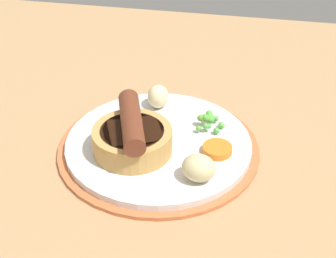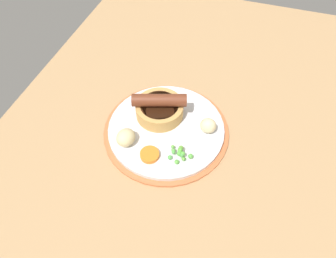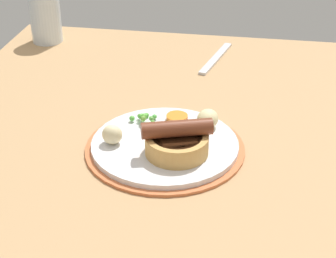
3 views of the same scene
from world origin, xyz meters
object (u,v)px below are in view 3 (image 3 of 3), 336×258
carrot_slice_1 (177,118)px  drinking_glass (45,18)px  pea_pile (144,117)px  potato_chunk_1 (208,119)px  potato_chunk_0 (113,133)px  dinner_plate (165,147)px  sausage_pudding (177,141)px  fork (216,58)px

carrot_slice_1 → drinking_glass: (35.42, 36.53, 3.94)cm
pea_pile → potato_chunk_1: (0.17, -10.95, 0.61)cm
potato_chunk_0 → carrot_slice_1: potato_chunk_0 is taller
dinner_plate → carrot_slice_1: size_ratio=7.01×
pea_pile → potato_chunk_1: size_ratio=1.16×
potato_chunk_1 → drinking_glass: size_ratio=0.35×
dinner_plate → sausage_pudding: sausage_pudding is taller
drinking_glass → fork: bearing=-96.4°
potato_chunk_0 → fork: (39.82, -13.13, -2.75)cm
potato_chunk_0 → drinking_glass: 52.22cm
sausage_pudding → drinking_glass: 59.71cm
potato_chunk_0 → potato_chunk_1: (7.33, -14.60, -0.04)cm
carrot_slice_1 → fork: carrot_slice_1 is taller
dinner_plate → drinking_glass: 56.21cm
potato_chunk_1 → carrot_slice_1: 5.82cm
potato_chunk_0 → fork: potato_chunk_0 is taller
sausage_pudding → carrot_slice_1: 10.76cm
sausage_pudding → drinking_glass: size_ratio=0.98×
pea_pile → drinking_glass: size_ratio=0.40×
dinner_plate → carrot_slice_1: (7.68, -0.83, 1.28)cm
carrot_slice_1 → sausage_pudding: bearing=-171.6°
fork → pea_pile: bearing=177.5°
sausage_pudding → drinking_glass: bearing=-68.0°
potato_chunk_0 → drinking_glass: bearing=31.7°
pea_pile → potato_chunk_0: (-7.16, 3.65, 0.65)cm
sausage_pudding → potato_chunk_1: size_ratio=2.80×
potato_chunk_0 → drinking_glass: size_ratio=0.29×
dinner_plate → pea_pile: size_ratio=5.58×
pea_pile → drinking_glass: drinking_glass is taller
dinner_plate → fork: (38.55, -4.82, -0.27)cm
drinking_glass → potato_chunk_0: bearing=-148.3°
dinner_plate → pea_pile: (5.89, 4.66, 1.83)cm
pea_pile → potato_chunk_1: bearing=-89.1°
pea_pile → drinking_glass: (37.21, 31.05, 3.39)cm
sausage_pudding → pea_pile: sausage_pudding is taller
sausage_pudding → carrot_slice_1: bearing=-99.2°
dinner_plate → drinking_glass: (43.10, 35.71, 5.22)cm
dinner_plate → drinking_glass: size_ratio=2.26×
sausage_pudding → fork: (41.37, -2.43, -3.26)cm
potato_chunk_1 → pea_pile: bearing=90.9°
sausage_pudding → pea_pile: size_ratio=2.41×
dinner_plate → sausage_pudding: bearing=-139.8°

